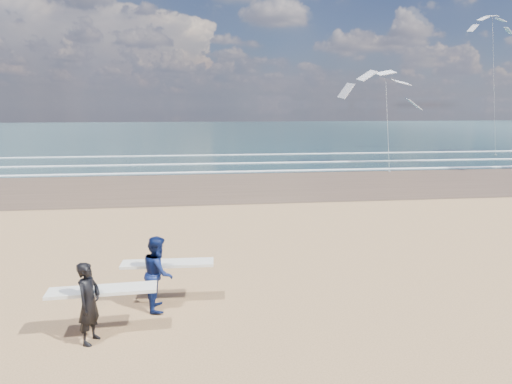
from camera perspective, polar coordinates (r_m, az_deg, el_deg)
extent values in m
cube|color=brown|center=(33.17, 25.90, 1.54)|extent=(220.00, 12.00, 0.01)
cube|color=#172F33|center=(83.50, 5.28, 7.55)|extent=(220.00, 100.00, 0.02)
cube|color=white|center=(37.22, 21.91, 2.82)|extent=(220.00, 0.50, 0.05)
cube|color=white|center=(41.35, 18.77, 3.76)|extent=(220.00, 0.50, 0.05)
cube|color=white|center=(47.24, 15.33, 4.76)|extent=(220.00, 0.50, 0.05)
imported|color=black|center=(9.95, -20.15, -12.88)|extent=(0.58, 0.71, 1.69)
cube|color=white|center=(10.18, -18.64, -11.55)|extent=(2.22, 0.63, 0.07)
imported|color=#0E1B4F|center=(11.05, -12.12, -9.84)|extent=(0.72, 0.89, 1.76)
cube|color=white|center=(11.33, -10.98, -8.74)|extent=(2.22, 0.61, 0.07)
cube|color=slate|center=(34.11, 16.34, 2.50)|extent=(0.12, 0.12, 0.10)
cube|color=slate|center=(49.35, 27.76, 4.15)|extent=(0.12, 0.12, 0.10)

